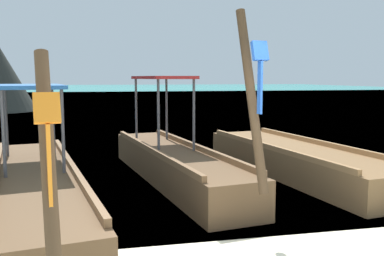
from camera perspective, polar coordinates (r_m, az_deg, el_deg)
name	(u,v)px	position (r m, az deg, el deg)	size (l,w,h in m)	color
sea_water	(110,91)	(64.98, -10.91, 4.83)	(120.00, 120.00, 0.00)	teal
longtail_boat_orange_ribbon	(36,186)	(7.15, -20.08, -7.29)	(2.27, 6.86, 2.26)	brown
longtail_boat_blue_ribbon	(174,162)	(8.38, -2.36, -4.60)	(1.91, 6.25, 2.91)	brown
longtail_boat_green_ribbon	(297,160)	(9.20, 13.84, -4.20)	(2.18, 6.21, 2.79)	brown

